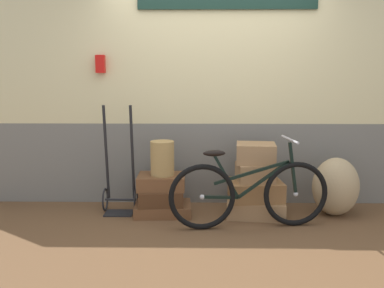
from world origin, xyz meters
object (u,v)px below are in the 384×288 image
object	(u,v)px
suitcase_3	(255,207)
bicycle	(249,193)
suitcase_0	(163,209)
burlap_sack	(336,187)
suitcase_4	(256,190)
suitcase_5	(255,172)
suitcase_2	(161,182)
wicker_basket	(162,158)
luggage_trolley	(120,186)
suitcase_1	(161,197)
suitcase_6	(256,153)

from	to	relation	value
suitcase_3	bicycle	distance (m)	0.49
suitcase_0	burlap_sack	xyz separation A→B (m)	(1.88, 0.01, 0.26)
suitcase_4	suitcase_5	distance (m)	0.20
suitcase_2	suitcase_4	distance (m)	1.03
suitcase_2	wicker_basket	bearing A→B (deg)	-46.65
bicycle	luggage_trolley	bearing A→B (deg)	160.83
suitcase_5	burlap_sack	size ratio (longest dim) A/B	0.60
suitcase_3	burlap_sack	xyz separation A→B (m)	(0.87, 0.01, 0.23)
suitcase_2	suitcase_1	bearing A→B (deg)	-97.25
luggage_trolley	suitcase_3	bearing A→B (deg)	-3.40
suitcase_3	suitcase_5	xyz separation A→B (m)	(-0.01, -0.02, 0.39)
wicker_basket	suitcase_0	bearing A→B (deg)	-84.46
wicker_basket	burlap_sack	bearing A→B (deg)	0.03
suitcase_2	wicker_basket	world-z (taller)	wicker_basket
suitcase_4	suitcase_6	size ratio (longest dim) A/B	1.34
luggage_trolley	suitcase_5	bearing A→B (deg)	-4.05
suitcase_0	wicker_basket	world-z (taller)	wicker_basket
suitcase_1	suitcase_2	world-z (taller)	suitcase_2
suitcase_0	suitcase_5	xyz separation A→B (m)	(1.00, -0.02, 0.42)
suitcase_3	luggage_trolley	bearing A→B (deg)	-178.04
luggage_trolley	suitcase_0	bearing A→B (deg)	-10.43
suitcase_1	luggage_trolley	world-z (taller)	luggage_trolley
suitcase_1	luggage_trolley	bearing A→B (deg)	162.82
wicker_basket	suitcase_2	bearing A→B (deg)	134.66
suitcase_1	bicycle	size ratio (longest dim) A/B	0.29
suitcase_3	wicker_basket	bearing A→B (deg)	-175.02
luggage_trolley	bicycle	size ratio (longest dim) A/B	0.74
suitcase_2	suitcase_6	size ratio (longest dim) A/B	1.23
suitcase_6	bicycle	bearing A→B (deg)	-99.88
suitcase_0	wicker_basket	xyz separation A→B (m)	(-0.00, 0.01, 0.57)
wicker_basket	burlap_sack	world-z (taller)	wicker_basket
suitcase_0	suitcase_4	distance (m)	1.04
wicker_basket	suitcase_1	bearing A→B (deg)	-132.43
suitcase_1	suitcase_5	bearing A→B (deg)	-5.01
bicycle	suitcase_1	bearing A→B (deg)	157.54
wicker_basket	luggage_trolley	distance (m)	0.59
suitcase_4	suitcase_2	bearing A→B (deg)	174.10
suitcase_4	suitcase_5	bearing A→B (deg)	-139.19
suitcase_4	suitcase_6	bearing A→B (deg)	94.81
suitcase_2	luggage_trolley	size ratio (longest dim) A/B	0.43
suitcase_6	burlap_sack	distance (m)	0.95
suitcase_0	burlap_sack	bearing A→B (deg)	-2.36
suitcase_0	luggage_trolley	xyz separation A→B (m)	(-0.49, 0.09, 0.24)
suitcase_4	luggage_trolley	world-z (taller)	luggage_trolley
suitcase_2	burlap_sack	distance (m)	1.90
suitcase_0	luggage_trolley	bearing A→B (deg)	166.97
suitcase_1	suitcase_2	distance (m)	0.16
suitcase_2	suitcase_5	bearing A→B (deg)	-3.41
bicycle	suitcase_5	bearing A→B (deg)	74.18
suitcase_0	suitcase_4	bearing A→B (deg)	-2.73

